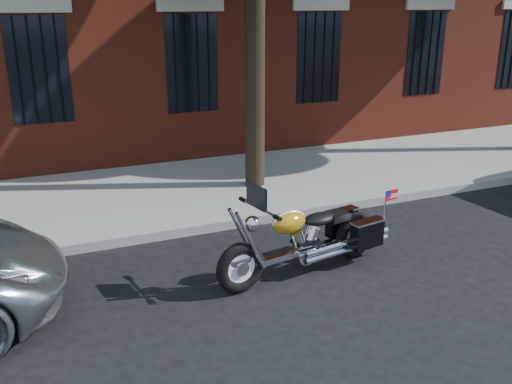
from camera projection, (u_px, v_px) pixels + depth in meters
name	position (u px, v px, depth m)	size (l,w,h in m)	color
ground	(302.00, 255.00, 8.13)	(120.00, 120.00, 0.00)	black
curb	(263.00, 218.00, 9.31)	(40.00, 0.16, 0.15)	gray
sidewalk	(224.00, 186.00, 10.95)	(40.00, 3.60, 0.15)	gray
motorcycle	(310.00, 240.00, 7.51)	(2.70, 1.04, 1.35)	black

